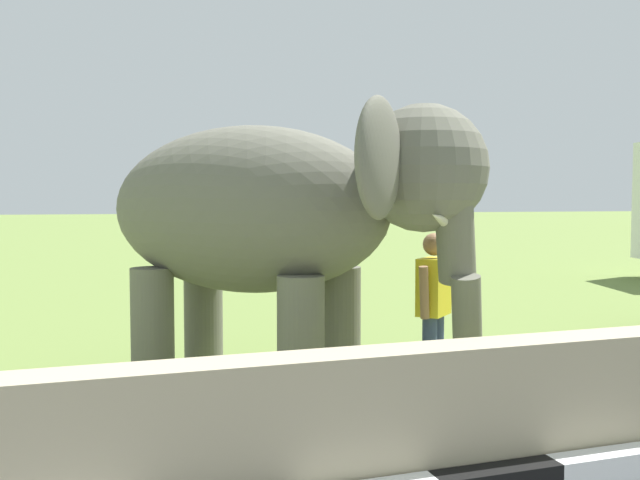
% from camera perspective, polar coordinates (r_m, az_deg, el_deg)
% --- Properties ---
extents(barrier_parapet, '(28.00, 0.36, 1.00)m').
position_cam_1_polar(barrier_parapet, '(4.34, -7.72, -16.58)').
color(barrier_parapet, tan).
rests_on(barrier_parapet, ground_plane).
extents(elephant, '(3.87, 3.80, 2.85)m').
position_cam_1_polar(elephant, '(6.75, -3.62, 2.23)').
color(elephant, '#676658').
rests_on(elephant, ground_plane).
extents(person_handler, '(0.56, 0.51, 1.66)m').
position_cam_1_polar(person_handler, '(6.96, 9.58, -5.42)').
color(person_handler, navy).
rests_on(person_handler, ground_plane).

